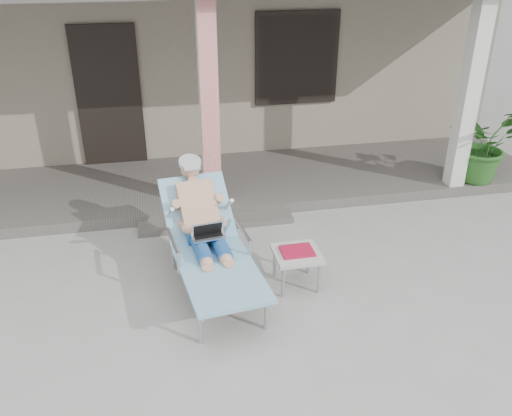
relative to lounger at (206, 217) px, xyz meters
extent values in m
plane|color=#9E9E99|center=(0.24, -0.62, -0.79)|extent=(60.00, 60.00, 0.00)
cube|color=gray|center=(0.24, 5.88, 0.71)|extent=(10.00, 5.00, 3.00)
cube|color=black|center=(-1.06, 3.35, 0.41)|extent=(0.95, 0.06, 2.10)
cube|color=black|center=(1.84, 3.35, 0.86)|extent=(1.20, 0.06, 1.30)
cube|color=black|center=(1.84, 3.34, 0.86)|extent=(1.32, 0.05, 1.42)
cube|color=#605B56|center=(0.24, 2.38, -0.71)|extent=(10.00, 2.00, 0.15)
cube|color=red|center=(0.24, 1.53, 0.67)|extent=(0.22, 0.22, 2.61)
cube|color=silver|center=(3.74, 1.53, 0.67)|extent=(0.22, 0.22, 2.61)
cube|color=#605B56|center=(0.24, 1.23, -0.75)|extent=(2.00, 0.30, 0.07)
cylinder|color=#B7B7BC|center=(-0.20, -0.99, -0.60)|extent=(0.04, 0.04, 0.38)
cylinder|color=#B7B7BC|center=(0.44, -0.91, -0.60)|extent=(0.04, 0.04, 0.38)
cylinder|color=#B7B7BC|center=(-0.36, 0.29, -0.60)|extent=(0.04, 0.04, 0.38)
cylinder|color=#B7B7BC|center=(0.27, 0.38, -0.60)|extent=(0.04, 0.04, 0.38)
cube|color=#B7B7BC|center=(0.06, -0.48, -0.39)|extent=(0.79, 1.32, 0.03)
cube|color=#85BBCE|center=(0.06, -0.48, -0.37)|extent=(0.90, 1.37, 0.04)
cube|color=#B7B7BC|center=(-0.05, 0.42, -0.15)|extent=(0.71, 0.67, 0.50)
cube|color=#85BBCE|center=(-0.05, 0.42, -0.12)|extent=(0.82, 0.76, 0.57)
cylinder|color=#B3B3B6|center=(-0.09, 0.71, 0.34)|extent=(0.28, 0.28, 0.13)
cube|color=silver|center=(0.01, -0.04, -0.19)|extent=(0.37, 0.28, 0.24)
cube|color=#B9B8B3|center=(0.91, -0.26, -0.40)|extent=(0.49, 0.49, 0.04)
cylinder|color=#B7B7BC|center=(0.72, -0.45, -0.61)|extent=(0.03, 0.03, 0.37)
cylinder|color=#B7B7BC|center=(1.10, -0.45, -0.61)|extent=(0.03, 0.03, 0.37)
cylinder|color=#B7B7BC|center=(0.72, -0.07, -0.61)|extent=(0.03, 0.03, 0.37)
cylinder|color=#B7B7BC|center=(1.10, -0.07, -0.61)|extent=(0.03, 0.03, 0.37)
cube|color=#B01232|center=(0.91, -0.26, -0.37)|extent=(0.34, 0.25, 0.03)
cube|color=black|center=(0.91, -0.13, -0.37)|extent=(0.34, 0.02, 0.03)
imported|color=#26591E|center=(4.16, 1.63, -0.08)|extent=(1.24, 1.16, 1.11)
camera|label=1|loc=(-0.46, -4.93, 2.61)|focal=38.00mm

